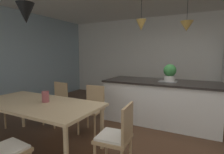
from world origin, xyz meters
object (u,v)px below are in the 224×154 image
potted_plant_on_island (170,73)px  vase_on_dining_table (45,97)px  chair_kitchen_end (117,136)px  dining_table (37,106)px  chair_far_left (57,102)px  kitchen_island (160,101)px  chair_far_right (92,107)px  chair_near_right (0,150)px

potted_plant_on_island → vase_on_dining_table: 2.45m
vase_on_dining_table → chair_kitchen_end: bearing=-3.2°
dining_table → chair_far_left: size_ratio=2.32×
chair_kitchen_end → kitchen_island: size_ratio=0.37×
chair_kitchen_end → kitchen_island: (0.10, 1.94, -0.01)m
dining_table → vase_on_dining_table: bearing=37.2°
chair_far_right → potted_plant_on_island: bearing=42.3°
dining_table → chair_kitchen_end: 1.39m
chair_far_left → chair_kitchen_end: bearing=-24.8°
kitchen_island → vase_on_dining_table: 2.35m
potted_plant_on_island → vase_on_dining_table: potted_plant_on_island is taller
vase_on_dining_table → potted_plant_on_island: bearing=50.3°
chair_near_right → chair_far_left: (-0.90, 1.70, 0.00)m
chair_far_right → chair_far_left: (-0.90, 0.00, 0.00)m
chair_near_right → chair_far_left: size_ratio=1.00×
dining_table → chair_far_right: size_ratio=2.32×
dining_table → vase_on_dining_table: 0.19m
chair_near_right → chair_far_right: same height
dining_table → kitchen_island: kitchen_island is taller
potted_plant_on_island → vase_on_dining_table: bearing=-129.7°
dining_table → kitchen_island: bearing=52.8°
chair_far_right → potted_plant_on_island: 1.74m
chair_near_right → potted_plant_on_island: bearing=66.7°
chair_far_left → kitchen_island: 2.22m
kitchen_island → vase_on_dining_table: (-1.38, -1.87, 0.34)m
chair_far_left → vase_on_dining_table: 1.01m
potted_plant_on_island → vase_on_dining_table: size_ratio=2.14×
chair_far_left → chair_far_right: bearing=-0.0°
chair_far_left → potted_plant_on_island: 2.45m
dining_table → chair_far_left: 0.98m
chair_near_right → kitchen_island: 2.98m
chair_kitchen_end → kitchen_island: bearing=87.1°
chair_far_left → kitchen_island: size_ratio=0.37×
chair_far_right → vase_on_dining_table: bearing=-114.3°
chair_far_left → chair_kitchen_end: (1.83, -0.85, 0.00)m
chair_far_right → chair_far_left: size_ratio=1.00×
dining_table → chair_kitchen_end: (1.38, 0.00, -0.19)m
chair_near_right → chair_far_right: 1.70m
chair_near_right → dining_table: bearing=117.9°
chair_far_right → chair_kitchen_end: 1.26m
kitchen_island → chair_kitchen_end: bearing=-92.9°
dining_table → chair_kitchen_end: chair_kitchen_end is taller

